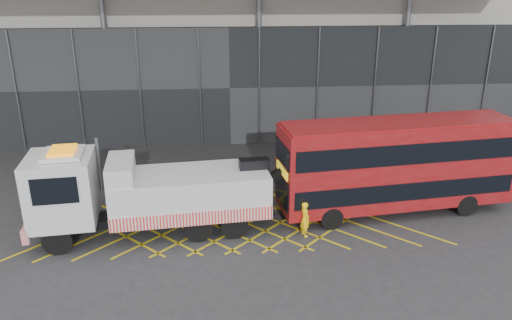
{
  "coord_description": "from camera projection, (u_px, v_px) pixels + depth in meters",
  "views": [
    {
      "loc": [
        1.11,
        -22.12,
        11.2
      ],
      "look_at": [
        3.0,
        1.5,
        2.4
      ],
      "focal_mm": 35.0,
      "sensor_mm": 36.0,
      "label": 1
    }
  ],
  "objects": [
    {
      "name": "construction_building",
      "position": [
        225.0,
        6.0,
        38.69
      ],
      "size": [
        55.0,
        23.97,
        18.0
      ],
      "color": "gray",
      "rests_on": "ground_plane"
    },
    {
      "name": "recovery_truck",
      "position": [
        143.0,
        192.0,
        22.44
      ],
      "size": [
        12.6,
        4.03,
        4.37
      ],
      "rotation": [
        0.0,
        0.0,
        0.11
      ],
      "color": "black",
      "rests_on": "ground_plane"
    },
    {
      "name": "worker",
      "position": [
        305.0,
        219.0,
        22.58
      ],
      "size": [
        0.56,
        0.7,
        1.66
      ],
      "primitive_type": "imported",
      "rotation": [
        0.0,
        0.0,
        1.87
      ],
      "color": "yellow",
      "rests_on": "ground_plane"
    },
    {
      "name": "road_markings",
      "position": [
        230.0,
        217.0,
        24.6
      ],
      "size": [
        19.96,
        7.16,
        0.01
      ],
      "color": "gold",
      "rests_on": "ground_plane"
    },
    {
      "name": "bus_towed",
      "position": [
        396.0,
        163.0,
        24.34
      ],
      "size": [
        11.77,
        4.08,
        4.69
      ],
      "rotation": [
        0.0,
        0.0,
        0.12
      ],
      "color": "maroon",
      "rests_on": "ground_plane"
    },
    {
      "name": "ground_plane",
      "position": [
        198.0,
        218.0,
        24.49
      ],
      "size": [
        120.0,
        120.0,
        0.0
      ],
      "primitive_type": "plane",
      "color": "#2A2B2D"
    }
  ]
}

